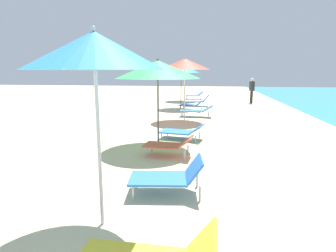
{
  "coord_description": "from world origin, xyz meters",
  "views": [
    {
      "loc": [
        1.52,
        4.78,
        2.16
      ],
      "look_at": [
        0.71,
        10.48,
        1.04
      ],
      "focal_mm": 30.42,
      "sensor_mm": 36.0,
      "label": 1
    }
  ],
  "objects_px": {
    "lounger_fourth_shoreside": "(182,131)",
    "lounger_fourth_inland": "(169,144)",
    "lounger_third_shoreside": "(169,176)",
    "lounger_farthest_shoreside": "(195,95)",
    "person_walking_far": "(252,88)",
    "lounger_sixth_inland": "(192,105)",
    "umbrella_third": "(94,51)",
    "umbrella_fifth": "(185,64)",
    "lounger_sixth_shoreside": "(198,101)",
    "lounger_fifth_shoreside": "(197,110)",
    "umbrella_farthest": "(185,65)",
    "umbrella_sixth": "(181,69)",
    "umbrella_fourth": "(158,69)"
  },
  "relations": [
    {
      "from": "lounger_farthest_shoreside",
      "to": "lounger_fourth_shoreside",
      "type": "bearing_deg",
      "value": 79.34
    },
    {
      "from": "lounger_fifth_shoreside",
      "to": "lounger_farthest_shoreside",
      "type": "distance_m",
      "value": 8.62
    },
    {
      "from": "lounger_fifth_shoreside",
      "to": "person_walking_far",
      "type": "distance_m",
      "value": 7.25
    },
    {
      "from": "lounger_fifth_shoreside",
      "to": "umbrella_farthest",
      "type": "distance_m",
      "value": 7.84
    },
    {
      "from": "umbrella_farthest",
      "to": "lounger_sixth_inland",
      "type": "bearing_deg",
      "value": -81.3
    },
    {
      "from": "umbrella_third",
      "to": "umbrella_fifth",
      "type": "xyz_separation_m",
      "value": [
        0.43,
        8.86,
        0.03
      ]
    },
    {
      "from": "umbrella_fifth",
      "to": "lounger_fifth_shoreside",
      "type": "relative_size",
      "value": 1.76
    },
    {
      "from": "lounger_fourth_shoreside",
      "to": "lounger_farthest_shoreside",
      "type": "height_order",
      "value": "lounger_farthest_shoreside"
    },
    {
      "from": "umbrella_fifth",
      "to": "person_walking_far",
      "type": "xyz_separation_m",
      "value": [
        3.93,
        7.39,
        -1.42
      ]
    },
    {
      "from": "lounger_fourth_shoreside",
      "to": "person_walking_far",
      "type": "distance_m",
      "value": 11.54
    },
    {
      "from": "lounger_fourth_shoreside",
      "to": "umbrella_sixth",
      "type": "relative_size",
      "value": 0.58
    },
    {
      "from": "lounger_third_shoreside",
      "to": "person_walking_far",
      "type": "relative_size",
      "value": 0.81
    },
    {
      "from": "lounger_fifth_shoreside",
      "to": "person_walking_far",
      "type": "bearing_deg",
      "value": -116.41
    },
    {
      "from": "umbrella_sixth",
      "to": "lounger_sixth_shoreside",
      "type": "relative_size",
      "value": 1.73
    },
    {
      "from": "lounger_fourth_shoreside",
      "to": "umbrella_fifth",
      "type": "height_order",
      "value": "umbrella_fifth"
    },
    {
      "from": "umbrella_third",
      "to": "umbrella_farthest",
      "type": "relative_size",
      "value": 0.95
    },
    {
      "from": "umbrella_fifth",
      "to": "umbrella_fourth",
      "type": "bearing_deg",
      "value": -95.02
    },
    {
      "from": "lounger_fourth_shoreside",
      "to": "lounger_fifth_shoreside",
      "type": "height_order",
      "value": "lounger_fifth_shoreside"
    },
    {
      "from": "lounger_fourth_inland",
      "to": "umbrella_farthest",
      "type": "xyz_separation_m",
      "value": [
        -0.74,
        13.91,
        2.26
      ]
    },
    {
      "from": "umbrella_third",
      "to": "umbrella_farthest",
      "type": "xyz_separation_m",
      "value": [
        -0.24,
        17.31,
        0.16
      ]
    },
    {
      "from": "umbrella_third",
      "to": "person_walking_far",
      "type": "xyz_separation_m",
      "value": [
        4.36,
        16.24,
        -1.39
      ]
    },
    {
      "from": "umbrella_farthest",
      "to": "lounger_third_shoreside",
      "type": "bearing_deg",
      "value": -86.3
    },
    {
      "from": "person_walking_far",
      "to": "umbrella_fourth",
      "type": "bearing_deg",
      "value": -127.76
    },
    {
      "from": "lounger_fourth_inland",
      "to": "umbrella_third",
      "type": "bearing_deg",
      "value": 87.45
    },
    {
      "from": "umbrella_sixth",
      "to": "lounger_sixth_inland",
      "type": "bearing_deg",
      "value": -55.16
    },
    {
      "from": "lounger_sixth_inland",
      "to": "person_walking_far",
      "type": "relative_size",
      "value": 0.84
    },
    {
      "from": "lounger_sixth_shoreside",
      "to": "umbrella_farthest",
      "type": "height_order",
      "value": "umbrella_farthest"
    },
    {
      "from": "umbrella_third",
      "to": "lounger_third_shoreside",
      "type": "height_order",
      "value": "umbrella_third"
    },
    {
      "from": "lounger_third_shoreside",
      "to": "lounger_sixth_inland",
      "type": "bearing_deg",
      "value": -95.64
    },
    {
      "from": "umbrella_fifth",
      "to": "umbrella_farthest",
      "type": "bearing_deg",
      "value": 94.55
    },
    {
      "from": "lounger_fourth_shoreside",
      "to": "lounger_fourth_inland",
      "type": "relative_size",
      "value": 1.15
    },
    {
      "from": "lounger_third_shoreside",
      "to": "umbrella_fifth",
      "type": "relative_size",
      "value": 0.5
    },
    {
      "from": "lounger_fourth_shoreside",
      "to": "lounger_fifth_shoreside",
      "type": "distance_m",
      "value": 4.57
    },
    {
      "from": "lounger_fourth_shoreside",
      "to": "umbrella_fifth",
      "type": "xyz_separation_m",
      "value": [
        -0.23,
        3.52,
        2.18
      ]
    },
    {
      "from": "umbrella_third",
      "to": "lounger_farthest_shoreside",
      "type": "distance_m",
      "value": 18.62
    },
    {
      "from": "umbrella_third",
      "to": "umbrella_sixth",
      "type": "height_order",
      "value": "umbrella_third"
    },
    {
      "from": "lounger_fifth_shoreside",
      "to": "umbrella_fifth",
      "type": "bearing_deg",
      "value": 66.4
    },
    {
      "from": "umbrella_third",
      "to": "lounger_third_shoreside",
      "type": "bearing_deg",
      "value": 55.39
    },
    {
      "from": "lounger_third_shoreside",
      "to": "lounger_farthest_shoreside",
      "type": "relative_size",
      "value": 0.94
    },
    {
      "from": "lounger_fourth_shoreside",
      "to": "lounger_sixth_inland",
      "type": "xyz_separation_m",
      "value": [
        -0.08,
        6.6,
        0.07
      ]
    },
    {
      "from": "lounger_fourth_inland",
      "to": "lounger_sixth_inland",
      "type": "xyz_separation_m",
      "value": [
        0.08,
        8.53,
        0.02
      ]
    },
    {
      "from": "lounger_fourth_inland",
      "to": "lounger_farthest_shoreside",
      "type": "distance_m",
      "value": 15.1
    },
    {
      "from": "umbrella_fifth",
      "to": "lounger_sixth_inland",
      "type": "bearing_deg",
      "value": 87.2
    },
    {
      "from": "umbrella_fifth",
      "to": "lounger_farthest_shoreside",
      "type": "distance_m",
      "value": 9.87
    },
    {
      "from": "lounger_fourth_inland",
      "to": "umbrella_fifth",
      "type": "distance_m",
      "value": 5.86
    },
    {
      "from": "lounger_sixth_inland",
      "to": "lounger_farthest_shoreside",
      "type": "relative_size",
      "value": 0.97
    },
    {
      "from": "lounger_sixth_inland",
      "to": "umbrella_fifth",
      "type": "bearing_deg",
      "value": 101.01
    },
    {
      "from": "lounger_fourth_inland",
      "to": "lounger_sixth_shoreside",
      "type": "distance_m",
      "value": 10.71
    },
    {
      "from": "person_walking_far",
      "to": "umbrella_sixth",
      "type": "bearing_deg",
      "value": -161.07
    },
    {
      "from": "umbrella_fourth",
      "to": "lounger_fourth_shoreside",
      "type": "height_order",
      "value": "umbrella_fourth"
    }
  ]
}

